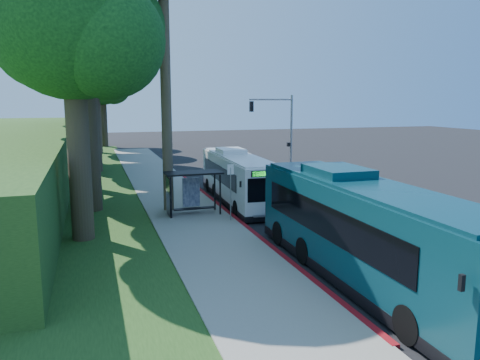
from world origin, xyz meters
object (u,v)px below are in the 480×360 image
object	(u,v)px
white_bus	(238,177)
pickup	(264,170)
bus_shelter	(189,185)
teal_bus	(364,230)

from	to	relation	value
white_bus	pickup	bearing A→B (deg)	60.48
bus_shelter	teal_bus	xyz separation A→B (m)	(4.08, -11.60, 0.12)
bus_shelter	white_bus	world-z (taller)	white_bus
white_bus	teal_bus	world-z (taller)	teal_bus
white_bus	teal_bus	size ratio (longest dim) A/B	0.85
white_bus	pickup	world-z (taller)	white_bus
teal_bus	white_bus	bearing A→B (deg)	91.55
bus_shelter	pickup	distance (m)	13.33
bus_shelter	white_bus	bearing A→B (deg)	34.94
teal_bus	pickup	xyz separation A→B (m)	(4.38, 21.85, -1.16)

